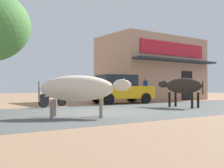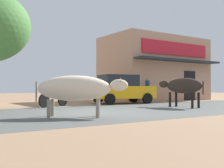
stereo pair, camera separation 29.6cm
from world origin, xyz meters
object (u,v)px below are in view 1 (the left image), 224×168
Objects in this scene: parked_motorcycle at (54,97)px; cow_far_dark at (182,86)px; pedestrian_by_shop at (144,87)px; cow_near_brown at (79,89)px; parked_hatchback_car at (120,89)px.

parked_motorcycle is 0.69× the size of cow_far_dark.
cow_far_dark is 1.60× the size of pedestrian_by_shop.
parked_motorcycle is 4.96m from cow_near_brown.
cow_near_brown is 1.64× the size of pedestrian_by_shop.
parked_hatchback_car is 1.50× the size of cow_far_dark.
parked_motorcycle is at bearing -172.83° from parked_hatchback_car.
pedestrian_by_shop is (7.90, 5.98, 0.05)m from cow_near_brown.
cow_near_brown is (-1.20, -4.80, 0.40)m from parked_motorcycle.
parked_hatchback_car is 2.40× the size of pedestrian_by_shop.
parked_hatchback_car is at bearing -165.15° from pedestrian_by_shop.
parked_motorcycle is 6.81m from pedestrian_by_shop.
pedestrian_by_shop is at bearing 68.34° from cow_far_dark.
parked_hatchback_car is 4.32m from parked_motorcycle.
cow_near_brown is at bearing -135.74° from parked_hatchback_car.
cow_near_brown is (-5.48, -5.34, 0.04)m from parked_hatchback_car.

